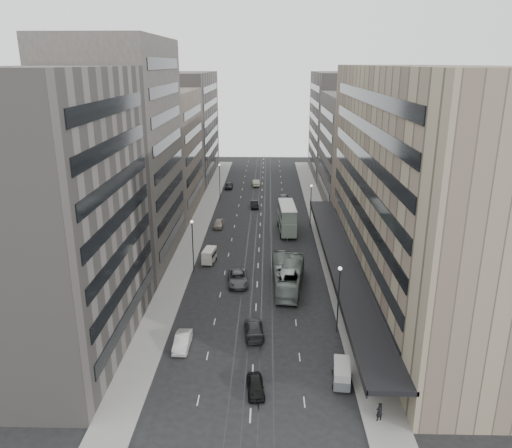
# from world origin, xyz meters

# --- Properties ---
(ground) EXTENTS (220.00, 220.00, 0.00)m
(ground) POSITION_xyz_m (0.00, 0.00, 0.00)
(ground) COLOR black
(ground) RESTS_ON ground
(sidewalk_right) EXTENTS (4.00, 125.00, 0.15)m
(sidewalk_right) POSITION_xyz_m (12.00, 37.50, 0.07)
(sidewalk_right) COLOR gray
(sidewalk_right) RESTS_ON ground
(sidewalk_left) EXTENTS (4.00, 125.00, 0.15)m
(sidewalk_left) POSITION_xyz_m (-12.00, 37.50, 0.07)
(sidewalk_left) COLOR gray
(sidewalk_left) RESTS_ON ground
(department_store) EXTENTS (19.20, 60.00, 30.00)m
(department_store) POSITION_xyz_m (21.45, 8.00, 14.95)
(department_store) COLOR gray
(department_store) RESTS_ON ground
(building_right_mid) EXTENTS (15.00, 28.00, 24.00)m
(building_right_mid) POSITION_xyz_m (21.50, 52.00, 12.00)
(building_right_mid) COLOR #443F3B
(building_right_mid) RESTS_ON ground
(building_right_far) EXTENTS (15.00, 32.00, 28.00)m
(building_right_far) POSITION_xyz_m (21.50, 82.00, 14.00)
(building_right_far) COLOR #67635D
(building_right_far) RESTS_ON ground
(building_left_a) EXTENTS (15.00, 28.00, 30.00)m
(building_left_a) POSITION_xyz_m (-21.50, -8.00, 15.00)
(building_left_a) COLOR #67635D
(building_left_a) RESTS_ON ground
(building_left_b) EXTENTS (15.00, 26.00, 34.00)m
(building_left_b) POSITION_xyz_m (-21.50, 19.00, 17.00)
(building_left_b) COLOR #443F3B
(building_left_b) RESTS_ON ground
(building_left_c) EXTENTS (15.00, 28.00, 25.00)m
(building_left_c) POSITION_xyz_m (-21.50, 46.00, 12.50)
(building_left_c) COLOR #726358
(building_left_c) RESTS_ON ground
(building_left_d) EXTENTS (15.00, 38.00, 28.00)m
(building_left_d) POSITION_xyz_m (-21.50, 79.00, 14.00)
(building_left_d) COLOR #67635D
(building_left_d) RESTS_ON ground
(lamp_right_near) EXTENTS (0.44, 0.44, 8.32)m
(lamp_right_near) POSITION_xyz_m (9.70, -5.00, 5.20)
(lamp_right_near) COLOR #262628
(lamp_right_near) RESTS_ON ground
(lamp_right_far) EXTENTS (0.44, 0.44, 8.32)m
(lamp_right_far) POSITION_xyz_m (9.70, 35.00, 5.20)
(lamp_right_far) COLOR #262628
(lamp_right_far) RESTS_ON ground
(lamp_left_near) EXTENTS (0.44, 0.44, 8.32)m
(lamp_left_near) POSITION_xyz_m (-9.70, 12.00, 5.20)
(lamp_left_near) COLOR #262628
(lamp_left_near) RESTS_ON ground
(lamp_left_far) EXTENTS (0.44, 0.44, 8.32)m
(lamp_left_far) POSITION_xyz_m (-9.70, 55.00, 5.20)
(lamp_left_far) COLOR #262628
(lamp_left_far) RESTS_ON ground
(bus_near) EXTENTS (4.53, 12.64, 3.44)m
(bus_near) POSITION_xyz_m (4.74, 6.74, 1.72)
(bus_near) COLOR gray
(bus_near) RESTS_ON ground
(bus_far) EXTENTS (3.15, 11.91, 3.29)m
(bus_far) POSITION_xyz_m (3.73, 8.16, 1.65)
(bus_far) COLOR gray
(bus_far) RESTS_ON ground
(double_decker) EXTENTS (3.43, 9.97, 5.38)m
(double_decker) POSITION_xyz_m (5.05, 31.22, 2.91)
(double_decker) COLOR gray
(double_decker) RESTS_ON ground
(vw_microbus) EXTENTS (2.12, 3.98, 2.06)m
(vw_microbus) POSITION_xyz_m (8.87, -14.96, 1.15)
(vw_microbus) COLOR #565B5D
(vw_microbus) RESTS_ON ground
(panel_van) EXTENTS (2.18, 3.85, 2.31)m
(panel_van) POSITION_xyz_m (-7.78, 15.94, 1.28)
(panel_van) COLOR beige
(panel_van) RESTS_ON ground
(sedan_0) EXTENTS (2.05, 4.21, 1.39)m
(sedan_0) POSITION_xyz_m (0.37, -16.64, 0.69)
(sedan_0) COLOR black
(sedan_0) RESTS_ON ground
(sedan_1) EXTENTS (1.66, 4.68, 1.54)m
(sedan_1) POSITION_xyz_m (-7.96, -8.88, 0.77)
(sedan_1) COLOR beige
(sedan_1) RESTS_ON ground
(sedan_2) EXTENTS (3.41, 6.26, 1.66)m
(sedan_2) POSITION_xyz_m (-2.79, 8.14, 0.83)
(sedan_2) COLOR #505052
(sedan_2) RESTS_ON ground
(sedan_3) EXTENTS (2.71, 5.63, 1.58)m
(sedan_3) POSITION_xyz_m (-0.08, -5.94, 0.79)
(sedan_3) COLOR #272729
(sedan_3) RESTS_ON ground
(sedan_4) EXTENTS (1.82, 4.46, 1.51)m
(sedan_4) POSITION_xyz_m (-8.04, 33.92, 0.76)
(sedan_4) COLOR gray
(sedan_4) RESTS_ON ground
(sedan_5) EXTENTS (1.95, 4.56, 1.46)m
(sedan_5) POSITION_xyz_m (-1.50, 47.96, 0.73)
(sedan_5) COLOR black
(sedan_5) RESTS_ON ground
(sedan_6) EXTENTS (2.80, 5.39, 1.45)m
(sedan_6) POSITION_xyz_m (4.77, 39.50, 0.73)
(sedan_6) COLOR silver
(sedan_6) RESTS_ON ground
(sedan_7) EXTENTS (2.52, 5.84, 1.68)m
(sedan_7) POSITION_xyz_m (5.06, 53.37, 0.84)
(sedan_7) COLOR #515153
(sedan_7) RESTS_ON ground
(sedan_8) EXTENTS (2.02, 4.62, 1.55)m
(sedan_8) POSITION_xyz_m (-8.40, 65.30, 0.78)
(sedan_8) COLOR black
(sedan_8) RESTS_ON ground
(sedan_9) EXTENTS (2.19, 5.06, 1.62)m
(sedan_9) POSITION_xyz_m (-1.70, 68.28, 0.81)
(sedan_9) COLOR #C0B89F
(sedan_9) RESTS_ON ground
(pedestrian) EXTENTS (0.77, 0.65, 1.80)m
(pedestrian) POSITION_xyz_m (11.40, -20.52, 1.05)
(pedestrian) COLOR black
(pedestrian) RESTS_ON sidewalk_right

